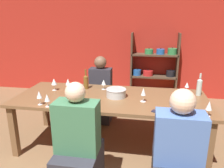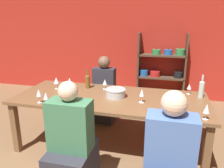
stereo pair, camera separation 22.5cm
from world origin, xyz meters
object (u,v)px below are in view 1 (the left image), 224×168
shelf_unit (154,74)px  person_near_b (177,164)px  wine_bottle_dark (86,81)px  cell_phone (158,112)px  mixing_bowl (116,93)px  person_far_a (101,97)px  wine_bottle_green (199,86)px  wine_glass_empty_a (143,92)px  wine_glass_empty_d (47,98)px  wine_glass_empty_e (187,85)px  person_near_a (78,154)px  wine_glass_white_a (209,106)px  dining_table (111,102)px  wine_glass_red_b (104,83)px  wine_glass_empty_b (68,82)px  wine_glass_red_a (175,101)px  wine_glass_empty_c (39,95)px  wine_glass_white_b (54,82)px

shelf_unit → person_near_b: (0.18, -3.01, -0.13)m
wine_bottle_dark → cell_phone: (1.05, -0.71, -0.11)m
mixing_bowl → person_far_a: size_ratio=0.24×
wine_bottle_green → person_near_b: (-0.38, -1.14, -0.45)m
cell_phone → person_far_a: 1.59m
wine_glass_empty_a → wine_glass_empty_d: (-1.12, -0.36, -0.01)m
wine_bottle_dark → wine_glass_empty_e: 1.47m
wine_bottle_green → person_near_a: 1.84m
wine_bottle_dark → cell_phone: bearing=-34.1°
wine_glass_white_a → shelf_unit: bearing=101.6°
wine_glass_empty_a → wine_glass_empty_d: size_ratio=1.12×
shelf_unit → wine_bottle_dark: shelf_unit is taller
person_near_a → wine_glass_white_a: bearing=19.4°
mixing_bowl → person_far_a: person_far_a is taller
dining_table → wine_glass_red_b: size_ratio=16.88×
wine_glass_empty_b → wine_glass_empty_d: size_ratio=1.15×
person_far_a → mixing_bowl: bearing=116.0°
dining_table → person_near_b: (0.79, -0.87, -0.25)m
dining_table → wine_glass_empty_a: wine_glass_empty_a is taller
dining_table → wine_glass_red_b: bearing=118.1°
wine_bottle_green → wine_glass_white_a: size_ratio=1.79×
wine_glass_empty_b → wine_glass_empty_e: (1.69, 0.23, -0.03)m
wine_glass_red_a → cell_phone: wine_glass_red_a is taller
wine_glass_white_a → wine_glass_empty_b: (-1.80, 0.57, 0.01)m
wine_glass_empty_d → wine_glass_white_a: bearing=1.4°
wine_glass_empty_a → wine_glass_empty_b: wine_glass_empty_b is taller
wine_bottle_green → wine_glass_empty_e: wine_bottle_green is taller
wine_bottle_green → wine_glass_red_b: size_ratio=2.04×
wine_glass_white_a → wine_glass_empty_a: wine_glass_empty_a is taller
wine_glass_red_b → mixing_bowl: bearing=-51.4°
wine_bottle_green → wine_glass_empty_b: bearing=-176.3°
wine_glass_empty_d → shelf_unit: bearing=63.5°
shelf_unit → cell_phone: bearing=-89.9°
cell_phone → person_near_b: person_near_b is taller
dining_table → cell_phone: cell_phone is taller
wine_glass_white_a → wine_glass_red_a: size_ratio=1.15×
wine_glass_empty_b → wine_glass_empty_e: bearing=7.7°
wine_glass_empty_b → wine_glass_red_a: size_ratio=1.21×
dining_table → wine_glass_red_a: (0.81, -0.28, 0.18)m
wine_glass_empty_b → wine_glass_red_b: bearing=17.0°
wine_glass_red_b → wine_glass_empty_c: bearing=-131.5°
wine_glass_white_b → wine_glass_empty_c: bearing=-83.7°
wine_glass_empty_b → wine_glass_empty_e: 1.71m
wine_bottle_dark → person_far_a: person_far_a is taller
dining_table → person_near_a: 0.94m
wine_glass_empty_c → person_near_a: size_ratio=0.15×
wine_glass_empty_c → wine_glass_empty_e: size_ratio=1.20×
wine_glass_empty_d → person_far_a: person_far_a is taller
wine_bottle_green → wine_glass_empty_e: bearing=142.3°
mixing_bowl → person_near_b: 1.20m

